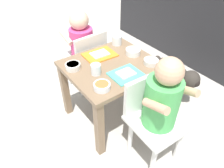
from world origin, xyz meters
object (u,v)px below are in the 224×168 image
Objects in this scene: dog at (174,73)px; water_cup_right at (96,70)px; water_cup_left at (117,41)px; dining_table at (112,75)px; food_tray_right at (125,74)px; food_tray_left at (99,55)px; cereal_bowl_left_side at (151,62)px; veggie_bowl_near at (73,66)px; veggie_bowl_far at (102,86)px; cereal_bowl_right_side at (133,52)px; seated_child_right at (160,102)px; seated_child_left at (82,42)px.

dog is 0.71m from water_cup_right.
dog is 6.47× the size of water_cup_left.
water_cup_right is (0.02, -0.13, 0.11)m from dining_table.
dining_table is 3.08× the size of food_tray_right.
dining_table is at bearing 1.43° from food_tray_left.
cereal_bowl_left_side is (0.33, 0.01, -0.01)m from water_cup_left.
veggie_bowl_near is (0.09, -0.40, -0.01)m from water_cup_left.
food_tray_left is 2.31× the size of veggie_bowl_near.
veggie_bowl_far is 0.99× the size of cereal_bowl_left_side.
cereal_bowl_right_side reaches higher than dining_table.
seated_child_right reaches higher than veggie_bowl_far.
seated_child_right is at bearing -23.15° from cereal_bowl_right_side.
dining_table is at bearing 130.90° from veggie_bowl_far.
dining_table is at bearing -43.67° from water_cup_left.
seated_child_right is at bearing -59.10° from dog.
cereal_bowl_right_side is (-0.02, 0.19, 0.10)m from dining_table.
seated_child_left reaches higher than water_cup_left.
cereal_bowl_left_side reaches higher than food_tray_right.
dog is at bearing 83.97° from water_cup_right.
water_cup_right reaches higher than food_tray_left.
water_cup_left is (0.21, 0.16, 0.05)m from seated_child_left.
food_tray_right is (0.54, -0.02, 0.03)m from seated_child_left.
seated_child_right is at bearing 19.68° from water_cup_right.
water_cup_right reaches higher than dining_table.
veggie_bowl_near is at bearing -77.22° from water_cup_left.
veggie_bowl_far is 0.38m from cereal_bowl_left_side.
seated_child_right is 1.56× the size of dog.
seated_child_right is 0.46m from cereal_bowl_right_side.
seated_child_left reaches higher than veggie_bowl_far.
seated_child_right reaches higher than dining_table.
food_tray_right is at bearing 0.00° from food_tray_left.
dining_table is 5.72× the size of cereal_bowl_right_side.
dining_table is 0.80× the size of seated_child_right.
food_tray_right is 1.99× the size of veggie_bowl_far.
cereal_bowl_left_side is at bearing 93.04° from veggie_bowl_far.
veggie_bowl_far is (-0.25, -0.19, 0.03)m from seated_child_right.
veggie_bowl_near is 1.01× the size of cereal_bowl_left_side.
veggie_bowl_far is at bearing -19.77° from seated_child_left.
seated_child_right is 0.54m from food_tray_left.
water_cup_right reaches higher than food_tray_right.
cereal_bowl_left_side is (0.16, 0.01, -0.00)m from cereal_bowl_right_side.
seated_child_left is (-0.41, 0.02, 0.06)m from dining_table.
seated_child_left is 9.48× the size of water_cup_left.
cereal_bowl_right_side is at bearing 78.16° from veggie_bowl_near.
dining_table reaches higher than dog.
veggie_bowl_near is at bearing -147.05° from water_cup_right.
cereal_bowl_left_side is at bearing 36.58° from food_tray_left.
seated_child_right is at bearing -16.73° from water_cup_left.
seated_child_right reaches higher than water_cup_left.
cereal_bowl_right_side is at bearing 115.55° from veggie_bowl_far.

